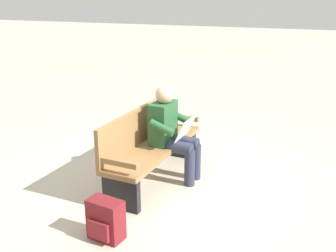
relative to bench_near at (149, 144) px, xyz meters
name	(u,v)px	position (x,y,z in m)	size (l,w,h in m)	color
ground_plane	(155,179)	(0.01, 0.07, -0.46)	(40.00, 40.00, 0.00)	#B7AD99
bench_near	(149,144)	(0.00, 0.00, 0.00)	(1.84, 0.67, 0.90)	olive
person_seated	(171,130)	(-0.11, 0.25, 0.17)	(0.60, 0.60, 1.18)	#23512D
backpack	(105,220)	(1.35, 0.08, -0.26)	(0.28, 0.37, 0.40)	maroon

